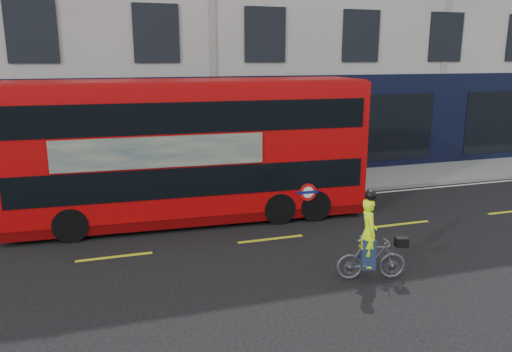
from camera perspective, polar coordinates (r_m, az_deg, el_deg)
name	(u,v)px	position (r m, az deg, el deg)	size (l,w,h in m)	color
ground	(292,261)	(12.03, 4.08, -9.63)	(120.00, 120.00, 0.00)	black
pavement	(225,190)	(17.88, -3.60, -1.61)	(60.00, 3.00, 0.12)	gray
kerb	(236,201)	(16.48, -2.33, -2.89)	(60.00, 0.12, 0.13)	slate
road_edge_line	(238,205)	(16.22, -2.05, -3.39)	(58.00, 0.10, 0.01)	silver
lane_dashes	(271,239)	(13.33, 1.69, -7.21)	(58.00, 0.12, 0.01)	gold
bus	(191,150)	(14.52, -7.39, 2.99)	(10.24, 2.80, 4.09)	#B20708
cyclist	(371,250)	(11.10, 12.96, -8.24)	(1.58, 0.78, 2.01)	#4F5155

